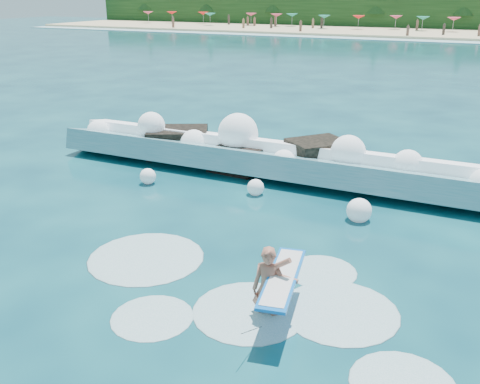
{
  "coord_description": "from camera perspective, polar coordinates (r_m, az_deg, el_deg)",
  "views": [
    {
      "loc": [
        7.23,
        -10.05,
        6.24
      ],
      "look_at": [
        1.5,
        2.0,
        1.2
      ],
      "focal_mm": 40.0,
      "sensor_mm": 36.0,
      "label": 1
    }
  ],
  "objects": [
    {
      "name": "ground",
      "position": [
        13.87,
        -9.24,
        -6.35
      ],
      "size": [
        200.0,
        200.0,
        0.0
      ],
      "primitive_type": "plane",
      "color": "#072F3F",
      "rests_on": "ground"
    },
    {
      "name": "beach",
      "position": [
        88.56,
        21.5,
        15.42
      ],
      "size": [
        140.0,
        20.0,
        0.4
      ],
      "primitive_type": "cube",
      "color": "tan",
      "rests_on": "ground"
    },
    {
      "name": "wet_band",
      "position": [
        77.64,
        20.73,
        14.84
      ],
      "size": [
        140.0,
        5.0,
        0.08
      ],
      "primitive_type": "cube",
      "color": "silver",
      "rests_on": "ground"
    },
    {
      "name": "treeline",
      "position": [
        98.39,
        22.23,
        17.07
      ],
      "size": [
        140.0,
        4.0,
        5.0
      ],
      "primitive_type": "cube",
      "color": "black",
      "rests_on": "ground"
    },
    {
      "name": "breaking_wave",
      "position": [
        19.44,
        2.65,
        3.46
      ],
      "size": [
        16.24,
        2.61,
        1.4
      ],
      "color": "teal",
      "rests_on": "ground"
    },
    {
      "name": "rock_cluster",
      "position": [
        20.48,
        -0.39,
        4.23
      ],
      "size": [
        8.39,
        3.23,
        1.38
      ],
      "color": "black",
      "rests_on": "ground"
    },
    {
      "name": "surfer_with_board",
      "position": [
        10.9,
        3.37,
        -10.06
      ],
      "size": [
        1.15,
        2.99,
        1.83
      ],
      "color": "#A15F4B",
      "rests_on": "ground"
    },
    {
      "name": "wave_spray",
      "position": [
        19.44,
        2.09,
        4.92
      ],
      "size": [
        15.63,
        4.52,
        2.02
      ],
      "color": "white",
      "rests_on": "ground"
    },
    {
      "name": "surf_foam",
      "position": [
        11.99,
        -0.36,
        -10.69
      ],
      "size": [
        8.95,
        5.01,
        0.15
      ],
      "color": "silver",
      "rests_on": "ground"
    },
    {
      "name": "beach_umbrellas",
      "position": [
        90.53,
        21.95,
        16.76
      ],
      "size": [
        113.46,
        6.54,
        0.5
      ],
      "color": "#CC3C5C",
      "rests_on": "ground"
    },
    {
      "name": "beachgoers",
      "position": [
        84.57,
        21.93,
        15.8
      ],
      "size": [
        99.22,
        9.75,
        1.94
      ],
      "color": "#3F332D",
      "rests_on": "ground"
    }
  ]
}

